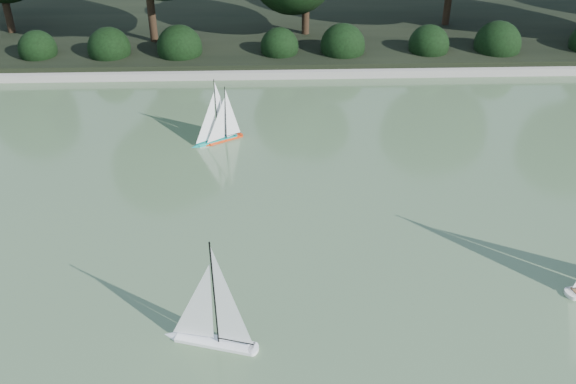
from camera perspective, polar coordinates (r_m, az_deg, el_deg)
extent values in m
plane|color=#3B4F2F|center=(8.06, -1.01, -13.94)|extent=(80.00, 80.00, 0.00)
cube|color=gray|center=(15.70, -1.66, 10.48)|extent=(40.00, 0.35, 0.18)
cube|color=black|center=(19.46, -1.78, 14.89)|extent=(40.00, 8.00, 0.30)
cylinder|color=black|center=(19.44, -23.55, 13.99)|extent=(0.20, 0.20, 1.37)
cylinder|color=black|center=(17.51, -11.96, 14.64)|extent=(0.20, 0.20, 1.66)
cylinder|color=black|center=(17.83, 1.57, 14.92)|extent=(0.20, 0.20, 1.26)
cylinder|color=black|center=(19.08, 14.01, 15.90)|extent=(0.20, 0.20, 1.73)
sphere|color=black|center=(17.46, -22.24, 11.64)|extent=(1.10, 1.10, 1.10)
sphere|color=black|center=(16.89, -15.73, 12.17)|extent=(1.10, 1.10, 1.10)
sphere|color=black|center=(16.54, -8.83, 12.56)|extent=(1.10, 1.10, 1.10)
sphere|color=black|center=(16.42, -1.71, 12.78)|extent=(1.10, 1.10, 1.10)
sphere|color=black|center=(16.55, 5.41, 12.81)|extent=(1.10, 1.10, 1.10)
sphere|color=black|center=(16.91, 12.32, 12.65)|extent=(1.10, 1.10, 1.10)
sphere|color=black|center=(17.50, 18.83, 12.34)|extent=(1.10, 1.10, 1.10)
cube|color=white|center=(8.16, -6.52, -12.99)|extent=(1.01, 0.47, 0.10)
cone|color=white|center=(8.34, -10.34, -12.18)|extent=(0.25, 0.25, 0.20)
cylinder|color=white|center=(8.03, -3.08, -13.66)|extent=(0.15, 0.15, 0.10)
cylinder|color=black|center=(7.59, -6.54, -8.64)|extent=(0.02, 0.02, 1.54)
cylinder|color=black|center=(8.01, -4.72, -12.80)|extent=(0.44, 0.14, 0.02)
cylinder|color=silver|center=(9.57, 23.85, -8.15)|extent=(0.16, 0.16, 0.11)
cube|color=red|center=(12.72, -5.63, 4.75)|extent=(0.68, 0.49, 0.07)
cone|color=red|center=(12.55, -7.28, 4.26)|extent=(0.19, 0.19, 0.14)
cylinder|color=red|center=(12.86, -4.25, 5.15)|extent=(0.12, 0.12, 0.07)
cylinder|color=black|center=(12.48, -5.63, 7.18)|extent=(0.02, 0.02, 1.10)
cylinder|color=black|center=(12.76, -4.90, 5.28)|extent=(0.28, 0.18, 0.01)
cube|color=#0F9281|center=(12.69, -6.36, 4.66)|extent=(0.77, 0.52, 0.08)
cone|color=#0F9281|center=(12.53, -8.28, 4.15)|extent=(0.22, 0.22, 0.16)
cylinder|color=#0F9281|center=(12.83, -4.75, 5.08)|extent=(0.13, 0.13, 0.08)
cylinder|color=black|center=(12.42, -6.38, 7.40)|extent=(0.02, 0.02, 1.23)
cylinder|color=black|center=(12.72, -5.51, 5.24)|extent=(0.33, 0.19, 0.01)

